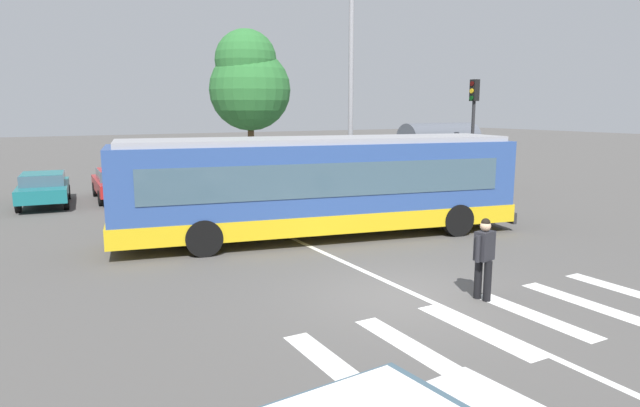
% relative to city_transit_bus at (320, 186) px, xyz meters
% --- Properties ---
extents(ground_plane, '(160.00, 160.00, 0.00)m').
position_rel_city_transit_bus_xyz_m(ground_plane, '(-1.17, -5.69, -1.59)').
color(ground_plane, '#514F4C').
extents(city_transit_bus, '(12.64, 4.85, 3.06)m').
position_rel_city_transit_bus_xyz_m(city_transit_bus, '(0.00, 0.00, 0.00)').
color(city_transit_bus, black).
rests_on(city_transit_bus, ground_plane).
extents(pedestrian_crossing_street, '(0.57, 0.38, 1.72)m').
position_rel_city_transit_bus_xyz_m(pedestrian_crossing_street, '(0.18, -6.61, -0.62)').
color(pedestrian_crossing_street, black).
rests_on(pedestrian_crossing_street, ground_plane).
extents(parked_car_teal, '(2.28, 4.66, 1.35)m').
position_rel_city_transit_bus_xyz_m(parked_car_teal, '(-7.10, 10.41, -0.82)').
color(parked_car_teal, black).
rests_on(parked_car_teal, ground_plane).
extents(parked_car_red, '(2.04, 4.58, 1.35)m').
position_rel_city_transit_bus_xyz_m(parked_car_red, '(-4.19, 10.55, -0.82)').
color(parked_car_red, black).
rests_on(parked_car_red, ground_plane).
extents(parked_car_silver, '(2.09, 4.60, 1.35)m').
position_rel_city_transit_bus_xyz_m(parked_car_silver, '(-1.50, 10.28, -0.82)').
color(parked_car_silver, black).
rests_on(parked_car_silver, ground_plane).
extents(parked_car_champagne, '(1.90, 4.51, 1.35)m').
position_rel_city_transit_bus_xyz_m(parked_car_champagne, '(1.04, 10.38, -0.82)').
color(parked_car_champagne, black).
rests_on(parked_car_champagne, ground_plane).
extents(parked_car_white, '(1.97, 4.55, 1.35)m').
position_rel_city_transit_bus_xyz_m(parked_car_white, '(3.72, 10.18, -0.82)').
color(parked_car_white, black).
rests_on(parked_car_white, ground_plane).
extents(parked_car_charcoal, '(2.00, 4.56, 1.35)m').
position_rel_city_transit_bus_xyz_m(parked_car_charcoal, '(6.58, 10.02, -0.82)').
color(parked_car_charcoal, black).
rests_on(parked_car_charcoal, ground_plane).
extents(traffic_light_far_corner, '(0.33, 0.32, 5.13)m').
position_rel_city_transit_bus_xyz_m(traffic_light_far_corner, '(9.26, 3.17, 1.83)').
color(traffic_light_far_corner, '#28282B').
rests_on(traffic_light_far_corner, ground_plane).
extents(bus_stop_shelter, '(4.00, 1.54, 3.25)m').
position_rel_city_transit_bus_xyz_m(bus_stop_shelter, '(9.66, 5.76, 0.83)').
color(bus_stop_shelter, '#28282B').
rests_on(bus_stop_shelter, ground_plane).
extents(twin_arm_street_lamp, '(3.98, 0.32, 10.49)m').
position_rel_city_transit_bus_xyz_m(twin_arm_street_lamp, '(3.87, 4.43, 4.70)').
color(twin_arm_street_lamp, '#939399').
rests_on(twin_arm_street_lamp, ground_plane).
extents(background_tree_right, '(4.57, 4.57, 8.27)m').
position_rel_city_transit_bus_xyz_m(background_tree_right, '(3.84, 15.14, 3.83)').
color(background_tree_right, brown).
rests_on(background_tree_right, ground_plane).
extents(crosswalk_painted_stripes, '(7.82, 2.76, 0.01)m').
position_rel_city_transit_bus_xyz_m(crosswalk_painted_stripes, '(-0.36, -7.75, -1.58)').
color(crosswalk_painted_stripes, silver).
rests_on(crosswalk_painted_stripes, ground_plane).
extents(lane_center_line, '(0.16, 24.00, 0.01)m').
position_rel_city_transit_bus_xyz_m(lane_center_line, '(-0.84, -3.69, -1.59)').
color(lane_center_line, silver).
rests_on(lane_center_line, ground_plane).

